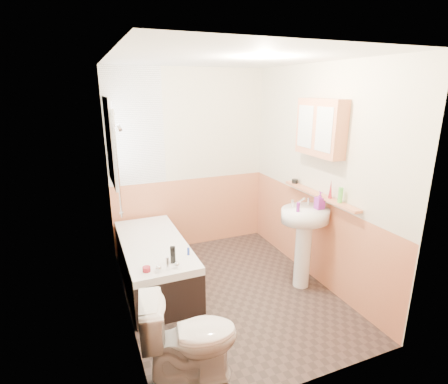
{
  "coord_description": "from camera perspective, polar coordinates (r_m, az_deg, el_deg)",
  "views": [
    {
      "loc": [
        -1.39,
        -3.2,
        2.23
      ],
      "look_at": [
        0.0,
        0.15,
        1.15
      ],
      "focal_mm": 28.0,
      "sensor_mm": 36.0,
      "label": 1
    }
  ],
  "objects": [
    {
      "name": "window",
      "position": [
        4.2,
        -18.02,
        7.86
      ],
      "size": [
        0.03,
        0.79,
        0.99
      ],
      "color": "white",
      "rests_on": "wall_left"
    },
    {
      "name": "wall_front",
      "position": [
        2.47,
        14.1,
        -7.37
      ],
      "size": [
        2.2,
        0.02,
        2.5
      ],
      "primitive_type": "cube",
      "color": "beige",
      "rests_on": "ground"
    },
    {
      "name": "ceiling",
      "position": [
        3.5,
        1.01,
        21.01
      ],
      "size": [
        2.8,
        2.8,
        0.0
      ],
      "primitive_type": "plane",
      "rotation": [
        3.14,
        0.0,
        0.0
      ],
      "color": "white",
      "rests_on": "ground"
    },
    {
      "name": "foam_can",
      "position": [
        3.79,
        18.47,
        -0.49
      ],
      "size": [
        0.07,
        0.07,
        0.16
      ],
      "primitive_type": "cylinder",
      "rotation": [
        0.0,
        0.0,
        -0.42
      ],
      "color": "#59C647",
      "rests_on": "pine_shelf"
    },
    {
      "name": "wall_right",
      "position": [
        4.17,
        15.05,
        2.44
      ],
      "size": [
        0.02,
        2.8,
        2.5
      ],
      "primitive_type": "cube",
      "color": "beige",
      "rests_on": "ground"
    },
    {
      "name": "soap_bottle",
      "position": [
        3.98,
        15.31,
        -2.04
      ],
      "size": [
        0.09,
        0.2,
        0.09
      ],
      "primitive_type": "imported",
      "rotation": [
        0.0,
        0.0,
        -0.03
      ],
      "color": "purple",
      "rests_on": "sink"
    },
    {
      "name": "toilet",
      "position": [
        2.95,
        -5.54,
        -22.63
      ],
      "size": [
        0.81,
        0.54,
        0.74
      ],
      "primitive_type": "imported",
      "rotation": [
        0.0,
        0.0,
        1.4
      ],
      "color": "white",
      "rests_on": "floor"
    },
    {
      "name": "tile_return_back",
      "position": [
        4.66,
        -14.43,
        10.17
      ],
      "size": [
        0.75,
        0.01,
        1.5
      ],
      "primitive_type": "cube",
      "color": "white",
      "rests_on": "wall_back"
    },
    {
      "name": "orange_bottle",
      "position": [
        3.77,
        -5.84,
        -9.62
      ],
      "size": [
        0.03,
        0.03,
        0.08
      ],
      "primitive_type": "cylinder",
      "rotation": [
        0.0,
        0.0,
        0.36
      ],
      "color": "#19339E",
      "rests_on": "bathtub"
    },
    {
      "name": "tile_cladding_left",
      "position": [
        3.36,
        -16.39,
        -1.07
      ],
      "size": [
        0.01,
        2.8,
        2.5
      ],
      "primitive_type": "cube",
      "color": "white",
      "rests_on": "wall_left"
    },
    {
      "name": "bathtub",
      "position": [
        4.25,
        -11.28,
        -11.07
      ],
      "size": [
        0.7,
        1.62,
        0.67
      ],
      "color": "black",
      "rests_on": "floor"
    },
    {
      "name": "shower_riser",
      "position": [
        3.81,
        -16.94,
        5.67
      ],
      "size": [
        0.1,
        0.08,
        1.16
      ],
      "color": "silver",
      "rests_on": "wall_left"
    },
    {
      "name": "cream_jar",
      "position": [
        3.52,
        -12.54,
        -12.19
      ],
      "size": [
        0.09,
        0.09,
        0.05
      ],
      "primitive_type": "cylinder",
      "rotation": [
        0.0,
        0.0,
        -0.12
      ],
      "color": "maroon",
      "rests_on": "bathtub"
    },
    {
      "name": "wall_left",
      "position": [
        3.36,
        -16.76,
        -1.11
      ],
      "size": [
        0.02,
        2.8,
        2.5
      ],
      "primitive_type": "cube",
      "color": "beige",
      "rests_on": "ground"
    },
    {
      "name": "green_bottle",
      "position": [
        3.9,
        17.02,
        0.46
      ],
      "size": [
        0.05,
        0.05,
        0.21
      ],
      "primitive_type": "cone",
      "rotation": [
        0.0,
        0.0,
        0.3
      ],
      "color": "maroon",
      "rests_on": "pine_shelf"
    },
    {
      "name": "clear_bottle",
      "position": [
        3.83,
        12.0,
        -2.42
      ],
      "size": [
        0.05,
        0.05,
        0.1
      ],
      "primitive_type": "cylinder",
      "rotation": [
        0.0,
        0.0,
        0.3
      ],
      "color": "purple",
      "rests_on": "sink"
    },
    {
      "name": "wainscot_right",
      "position": [
        4.4,
        14.09,
        -7.1
      ],
      "size": [
        0.01,
        2.8,
        1.0
      ],
      "primitive_type": "cube",
      "color": "#DE875B",
      "rests_on": "wall_right"
    },
    {
      "name": "wainscot_front",
      "position": [
        2.86,
        12.7,
        -21.07
      ],
      "size": [
        2.2,
        0.01,
        1.0
      ],
      "primitive_type": "cube",
      "color": "#DE875B",
      "rests_on": "wall_front"
    },
    {
      "name": "pine_shelf",
      "position": [
        4.07,
        15.27,
        -0.48
      ],
      "size": [
        0.1,
        1.24,
        0.03
      ],
      "primitive_type": "cube",
      "color": "#DE875B",
      "rests_on": "wall_right"
    },
    {
      "name": "sink",
      "position": [
        4.06,
        12.96,
        -6.32
      ],
      "size": [
        0.56,
        0.45,
        1.07
      ],
      "rotation": [
        0.0,
        0.0,
        -0.06
      ],
      "color": "white",
      "rests_on": "floor"
    },
    {
      "name": "floor",
      "position": [
        4.14,
        0.83,
        -16.01
      ],
      "size": [
        2.8,
        2.8,
        0.0
      ],
      "primitive_type": "plane",
      "color": "#2D2320",
      "rests_on": "ground"
    },
    {
      "name": "wall_back",
      "position": [
        4.91,
        -5.65,
        5.01
      ],
      "size": [
        2.2,
        0.02,
        2.5
      ],
      "primitive_type": "cube",
      "color": "beige",
      "rests_on": "ground"
    },
    {
      "name": "wainscot_back",
      "position": [
        5.1,
        -5.34,
        -3.33
      ],
      "size": [
        2.2,
        0.01,
        1.0
      ],
      "primitive_type": "cube",
      "color": "#DE875B",
      "rests_on": "wall_back"
    },
    {
      "name": "blue_gel",
      "position": [
        3.6,
        -8.34,
        -10.1
      ],
      "size": [
        0.06,
        0.05,
        0.18
      ],
      "primitive_type": "cube",
      "rotation": [
        0.0,
        0.0,
        -0.4
      ],
      "color": "black",
      "rests_on": "bathtub"
    },
    {
      "name": "black_jar",
      "position": [
        4.44,
        11.5,
        1.73
      ],
      "size": [
        0.09,
        0.09,
        0.05
      ],
      "primitive_type": "cylinder",
      "rotation": [
        0.0,
        0.0,
        0.27
      ],
      "color": "black",
      "rests_on": "pine_shelf"
    },
    {
      "name": "medicine_cabinet",
      "position": [
        3.93,
        15.48,
        10.08
      ],
      "size": [
        0.17,
        0.67,
        0.6
      ],
      "color": "#DE875B",
      "rests_on": "wall_right"
    }
  ]
}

